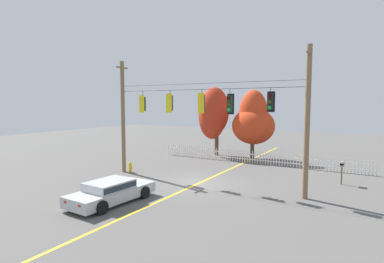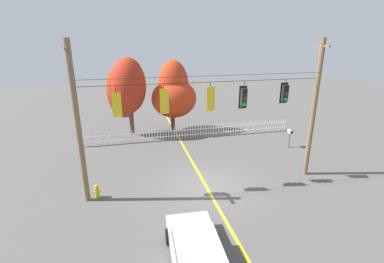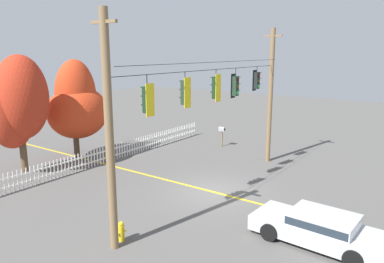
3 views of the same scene
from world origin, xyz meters
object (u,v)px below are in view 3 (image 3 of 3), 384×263
object	(u,v)px
traffic_signal_northbound_secondary	(148,100)
autumn_maple_mid	(77,106)
traffic_signal_southbound_primary	(185,92)
traffic_signal_eastbound_side	(235,86)
autumn_maple_near_fence	(17,102)
parked_car	(320,228)
fire_hydrant	(121,231)
traffic_signal_northbound_primary	(216,88)
roadside_mailbox	(222,130)
traffic_signal_westbound_side	(256,80)

from	to	relation	value
traffic_signal_northbound_secondary	autumn_maple_mid	xyz separation A→B (m)	(4.45, 9.96, -1.63)
traffic_signal_northbound_secondary	traffic_signal_southbound_primary	xyz separation A→B (m)	(2.26, -0.00, 0.06)
traffic_signal_northbound_secondary	traffic_signal_eastbound_side	xyz separation A→B (m)	(6.48, 0.02, 0.01)
autumn_maple_near_fence	parked_car	distance (m)	15.96
traffic_signal_northbound_secondary	fire_hydrant	world-z (taller)	traffic_signal_northbound_secondary
traffic_signal_northbound_primary	roadside_mailbox	distance (m)	9.48
traffic_signal_southbound_primary	autumn_maple_mid	bearing A→B (deg)	77.63
traffic_signal_northbound_primary	parked_car	bearing A→B (deg)	-110.33
traffic_signal_northbound_secondary	roadside_mailbox	distance (m)	13.46
roadside_mailbox	autumn_maple_mid	bearing A→B (deg)	143.26
autumn_maple_near_fence	fire_hydrant	distance (m)	10.49
autumn_maple_mid	fire_hydrant	size ratio (longest dim) A/B	8.36
autumn_maple_mid	traffic_signal_northbound_secondary	bearing A→B (deg)	-114.06
autumn_maple_near_fence	parked_car	size ratio (longest dim) A/B	1.39
fire_hydrant	traffic_signal_eastbound_side	bearing A→B (deg)	-1.03
traffic_signal_northbound_primary	fire_hydrant	size ratio (longest dim) A/B	1.96
autumn_maple_mid	roadside_mailbox	bearing A→B (deg)	-36.74
traffic_signal_eastbound_side	autumn_maple_mid	size ratio (longest dim) A/B	0.24
traffic_signal_westbound_side	autumn_maple_mid	world-z (taller)	autumn_maple_mid
traffic_signal_eastbound_side	traffic_signal_westbound_side	size ratio (longest dim) A/B	1.13
autumn_maple_near_fence	fire_hydrant	world-z (taller)	autumn_maple_near_fence
traffic_signal_westbound_side	parked_car	bearing A→B (deg)	-138.14
fire_hydrant	traffic_signal_northbound_primary	bearing A→B (deg)	-1.53
traffic_signal_eastbound_side	traffic_signal_northbound_primary	bearing A→B (deg)	-179.39
traffic_signal_westbound_side	autumn_maple_mid	xyz separation A→B (m)	(-4.43, 9.94, -1.76)
traffic_signal_northbound_primary	traffic_signal_eastbound_side	xyz separation A→B (m)	(1.85, 0.02, -0.06)
roadside_mailbox	traffic_signal_westbound_side	bearing A→B (deg)	-128.94
traffic_signal_southbound_primary	traffic_signal_eastbound_side	xyz separation A→B (m)	(4.22, 0.02, -0.05)
traffic_signal_southbound_primary	traffic_signal_westbound_side	size ratio (longest dim) A/B	1.10
autumn_maple_near_fence	fire_hydrant	xyz separation A→B (m)	(-1.92, -9.63, -3.68)
traffic_signal_eastbound_side	autumn_maple_mid	bearing A→B (deg)	101.57
fire_hydrant	roadside_mailbox	xyz separation A→B (m)	(13.61, 4.00, 0.80)
autumn_maple_near_fence	roadside_mailbox	xyz separation A→B (m)	(11.69, -5.63, -2.88)
traffic_signal_northbound_secondary	roadside_mailbox	xyz separation A→B (m)	(12.22, 4.16, -3.80)
traffic_signal_northbound_primary	parked_car	world-z (taller)	traffic_signal_northbound_primary
traffic_signal_westbound_side	parked_car	distance (m)	9.63
traffic_signal_eastbound_side	parked_car	size ratio (longest dim) A/B	0.32
traffic_signal_northbound_primary	autumn_maple_near_fence	world-z (taller)	autumn_maple_near_fence
traffic_signal_northbound_secondary	parked_car	size ratio (longest dim) A/B	0.32
autumn_maple_near_fence	traffic_signal_southbound_primary	bearing A→B (deg)	-79.97
autumn_maple_mid	parked_car	world-z (taller)	autumn_maple_mid
traffic_signal_southbound_primary	traffic_signal_northbound_primary	bearing A→B (deg)	-0.00
parked_car	roadside_mailbox	distance (m)	13.81
traffic_signal_northbound_secondary	roadside_mailbox	world-z (taller)	traffic_signal_northbound_secondary
traffic_signal_eastbound_side	autumn_maple_near_fence	xyz separation A→B (m)	(-5.95, 9.77, -0.92)
traffic_signal_westbound_side	roadside_mailbox	world-z (taller)	traffic_signal_westbound_side
autumn_maple_mid	traffic_signal_westbound_side	bearing A→B (deg)	-65.98
traffic_signal_northbound_secondary	fire_hydrant	size ratio (longest dim) A/B	2.00
autumn_maple_mid	parked_car	xyz separation A→B (m)	(-1.92, -15.63, -2.73)
traffic_signal_northbound_secondary	autumn_maple_near_fence	xyz separation A→B (m)	(0.53, 9.79, -0.92)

